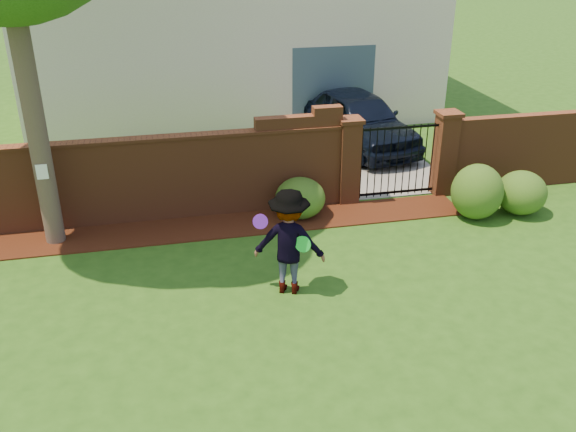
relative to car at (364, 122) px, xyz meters
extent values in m
cube|color=#265014|center=(-3.84, -7.20, -0.75)|extent=(80.00, 80.00, 0.01)
cube|color=#331409|center=(-4.79, -3.86, -0.73)|extent=(11.10, 1.08, 0.03)
cube|color=brown|center=(-5.99, -3.20, 0.10)|extent=(8.70, 0.25, 1.70)
cube|color=brown|center=(-2.54, -3.20, 1.10)|extent=(1.80, 0.25, 0.30)
cube|color=brown|center=(-1.94, -3.20, 1.33)|extent=(0.60, 0.25, 0.16)
cube|color=brown|center=(-5.99, -3.20, 0.98)|extent=(8.70, 0.31, 0.06)
cube|color=brown|center=(2.76, -3.20, 0.10)|extent=(4.00, 0.25, 1.70)
cube|color=brown|center=(-1.44, -3.20, 0.15)|extent=(0.42, 0.42, 1.80)
cube|color=brown|center=(-1.44, -3.20, 1.09)|extent=(0.50, 0.50, 0.08)
cube|color=brown|center=(0.76, -3.20, 0.15)|extent=(0.42, 0.42, 1.80)
cube|color=brown|center=(0.76, -3.20, 1.09)|extent=(0.50, 0.50, 0.08)
cylinder|color=black|center=(-1.15, -3.20, 0.10)|extent=(0.02, 0.02, 1.60)
cylinder|color=black|center=(-0.99, -3.20, 0.10)|extent=(0.02, 0.02, 1.60)
cylinder|color=black|center=(-0.83, -3.20, 0.10)|extent=(0.02, 0.02, 1.60)
cylinder|color=black|center=(-0.66, -3.20, 0.10)|extent=(0.02, 0.02, 1.60)
cylinder|color=black|center=(-0.50, -3.20, 0.10)|extent=(0.02, 0.02, 1.60)
cylinder|color=black|center=(-0.34, -3.20, 0.10)|extent=(0.02, 0.02, 1.60)
cylinder|color=black|center=(-0.18, -3.20, 0.10)|extent=(0.02, 0.02, 1.60)
cylinder|color=black|center=(-0.02, -3.20, 0.10)|extent=(0.02, 0.02, 1.60)
cylinder|color=black|center=(0.15, -3.20, 0.10)|extent=(0.02, 0.02, 1.60)
cylinder|color=black|center=(0.31, -3.20, 0.10)|extent=(0.02, 0.02, 1.60)
cylinder|color=black|center=(0.47, -3.20, 0.10)|extent=(0.02, 0.02, 1.60)
cube|color=black|center=(-0.34, -3.20, -0.63)|extent=(1.78, 0.03, 0.05)
cube|color=black|center=(-0.34, -3.20, 0.85)|extent=(1.78, 0.03, 0.05)
cube|color=gray|center=(-0.34, 0.80, -0.74)|extent=(3.20, 8.00, 0.01)
cube|color=beige|center=(-2.84, 4.80, 2.25)|extent=(12.00, 6.00, 6.00)
cube|color=#384C5B|center=(-0.34, 1.85, 0.45)|extent=(2.40, 0.12, 2.40)
imported|color=black|center=(0.00, 0.00, 0.00)|extent=(2.58, 4.65, 1.50)
cylinder|color=#45352A|center=(-7.44, -3.80, 2.75)|extent=(0.36, 0.36, 7.00)
cube|color=white|center=(-7.44, -3.99, 0.75)|extent=(0.20, 0.01, 0.28)
ellipsoid|color=#245018|center=(-2.62, -3.73, -0.33)|extent=(1.03, 1.03, 0.84)
ellipsoid|color=#245018|center=(0.89, -4.53, -0.17)|extent=(1.05, 1.05, 1.15)
ellipsoid|color=#245018|center=(1.91, -4.53, -0.29)|extent=(1.03, 1.03, 0.92)
imported|color=gray|center=(-3.47, -6.47, 0.15)|extent=(1.33, 1.05, 1.80)
cylinder|color=purple|center=(-3.91, -6.45, 0.57)|extent=(0.25, 0.11, 0.24)
cylinder|color=green|center=(-3.29, -6.70, 0.23)|extent=(0.25, 0.21, 0.27)
camera|label=1|loc=(-5.36, -15.08, 4.85)|focal=38.90mm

